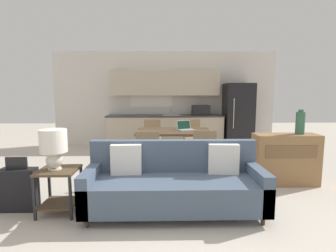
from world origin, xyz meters
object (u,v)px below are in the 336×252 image
Objects in this scene: dining_chair_far_right at (193,136)px; laptop at (185,128)px; dining_table at (174,133)px; dining_chair_near_left at (148,152)px; credenza at (285,159)px; refrigerator at (238,115)px; table_lamp at (54,145)px; suitcase at (18,189)px; dining_chair_near_right at (203,151)px; side_table at (59,183)px; vase at (300,123)px; dining_chair_far_left at (152,136)px; couch at (174,184)px.

laptop reaches higher than dining_chair_far_right.
dining_table is 1.71× the size of dining_chair_near_left.
dining_table is at bearing 149.08° from credenza.
refrigerator is 3.50× the size of table_lamp.
refrigerator is 2.00× the size of dining_chair_far_right.
laptop is (-1.65, -1.87, -0.09)m from refrigerator.
dining_chair_near_right is at bearing 24.49° from suitcase.
laptop reaches higher than side_table.
vase is (3.61, 1.01, 0.65)m from side_table.
dining_chair_far_right is at bearing 47.50° from laptop.
vase reaches higher than laptop.
suitcase is (-3.95, -0.89, -0.14)m from credenza.
refrigerator is at bearing 49.21° from table_lamp.
table_lamp is at bearing -130.25° from dining_chair_far_right.
suitcase is (-2.61, -2.79, -0.23)m from dining_chair_far_right.
dining_table is at bearing 152.40° from vase.
credenza is (-0.06, -3.04, -0.47)m from refrigerator.
dining_chair_far_left is 1.26× the size of suitcase.
dining_chair_far_left reaches higher than couch.
dining_chair_near_left is at bearing 34.15° from suitcase.
credenza is at bearing -30.92° from dining_table.
dining_chair_far_left is 3.25m from suitcase.
suitcase is at bearing 24.84° from dining_chair_near_right.
dining_chair_near_left is at bearing -86.56° from dining_chair_far_left.
side_table is (-3.45, -4.03, -0.51)m from refrigerator.
dining_chair_far_right is (2.05, 2.88, 0.12)m from side_table.
dining_chair_near_right is at bearing -97.55° from laptop.
credenza is 4.05m from suitcase.
couch reaches higher than dining_table.
couch is 2.14× the size of credenza.
couch is 2.89m from dining_chair_far_left.
table_lamp is 3.79m from vase.
table_lamp is (-1.51, -0.03, 0.53)m from couch.
table_lamp is (-0.04, -0.01, 0.50)m from side_table.
couch reaches higher than side_table.
dining_chair_near_left is at bearing 48.41° from side_table.
side_table is 1.45× the size of laptop.
dining_table is 0.68× the size of couch.
refrigerator reaches higher than dining_chair_near_left.
laptop is (0.33, 2.13, 0.45)m from couch.
dining_chair_near_left is 1.68m from dining_chair_far_left.
vase reaches higher than side_table.
vase is 1.03× the size of laptop.
table_lamp is 3.58m from dining_chair_far_right.
dining_chair_near_left reaches higher than couch.
table_lamp is at bearing -10.93° from suitcase.
refrigerator is 2.51× the size of suitcase.
dining_chair_near_left is (1.11, 1.22, -0.37)m from table_lamp.
couch is 2.04m from suitcase.
vase is at bearing 24.76° from couch.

